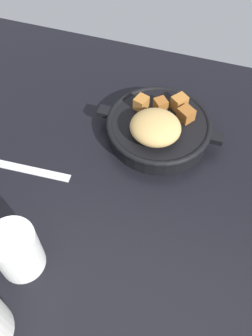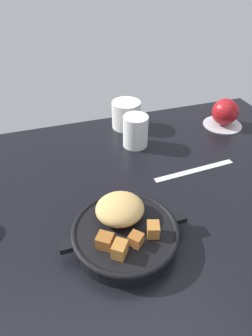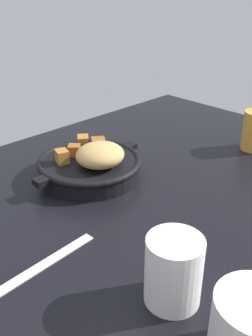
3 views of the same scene
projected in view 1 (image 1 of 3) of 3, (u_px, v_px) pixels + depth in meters
ground_plane at (124, 182)px, 69.42cm from camera, size 116.45×76.17×2.40cm
cast_iron_skillet at (158, 127)px, 71.96cm from camera, size 24.59×20.34×7.99cm
butter_knife at (13, 166)px, 69.86cm from camera, size 22.27×2.91×0.36cm
white_creamer_pitcher at (17, 251)px, 55.56cm from camera, size 6.97×6.97×8.98cm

